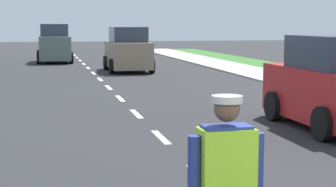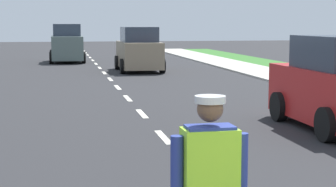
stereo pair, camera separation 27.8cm
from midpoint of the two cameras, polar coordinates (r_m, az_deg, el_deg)
ground_plane at (r=23.42m, az=-5.56°, el=1.49°), size 96.00×96.00×0.00m
lane_center_line at (r=27.58m, az=-6.37°, el=2.33°), size 0.14×46.40×0.01m
road_worker at (r=4.87m, az=6.08°, el=-8.88°), size 0.76×0.38×1.67m
car_oncoming_third at (r=33.68m, az=-9.88°, el=4.87°), size 2.01×3.83×2.22m
car_outgoing_far at (r=26.91m, az=-2.64°, el=4.31°), size 2.03×3.89×2.09m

